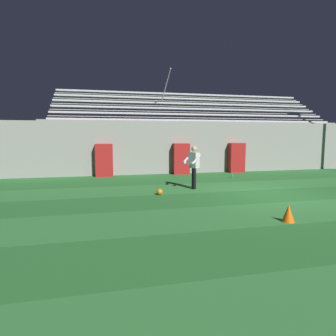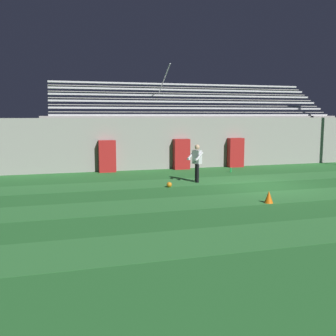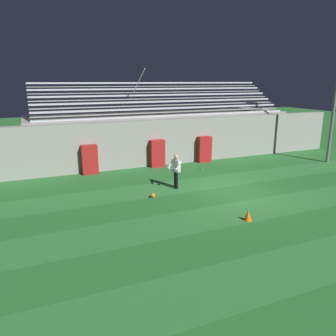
{
  "view_description": "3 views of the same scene",
  "coord_description": "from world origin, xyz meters",
  "px_view_note": "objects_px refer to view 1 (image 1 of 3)",
  "views": [
    {
      "loc": [
        -5.68,
        -8.6,
        2.06
      ],
      "look_at": [
        -3.31,
        1.76,
        0.84
      ],
      "focal_mm": 30.0,
      "sensor_mm": 36.0,
      "label": 1
    },
    {
      "loc": [
        -8.3,
        -14.39,
        2.96
      ],
      "look_at": [
        -3.92,
        0.7,
        0.83
      ],
      "focal_mm": 42.0,
      "sensor_mm": 36.0,
      "label": 2
    },
    {
      "loc": [
        -8.62,
        -12.15,
        5.08
      ],
      "look_at": [
        -2.95,
        1.18,
        1.22
      ],
      "focal_mm": 35.0,
      "sensor_mm": 36.0,
      "label": 3
    }
  ],
  "objects_px": {
    "padding_pillar_gate_left": "(181,159)",
    "soccer_ball": "(160,192)",
    "goalkeeper": "(194,164)",
    "water_bottle": "(232,175)",
    "traffic_cone": "(288,213)",
    "padding_pillar_far_left": "(104,160)",
    "padding_pillar_gate_right": "(237,158)"
  },
  "relations": [
    {
      "from": "padding_pillar_gate_right",
      "to": "soccer_ball",
      "type": "bearing_deg",
      "value": -137.0
    },
    {
      "from": "traffic_cone",
      "to": "water_bottle",
      "type": "bearing_deg",
      "value": 74.89
    },
    {
      "from": "padding_pillar_far_left",
      "to": "water_bottle",
      "type": "relative_size",
      "value": 6.89
    },
    {
      "from": "padding_pillar_far_left",
      "to": "traffic_cone",
      "type": "bearing_deg",
      "value": -64.04
    },
    {
      "from": "water_bottle",
      "to": "traffic_cone",
      "type": "bearing_deg",
      "value": -105.11
    },
    {
      "from": "soccer_ball",
      "to": "water_bottle",
      "type": "height_order",
      "value": "water_bottle"
    },
    {
      "from": "padding_pillar_gate_right",
      "to": "traffic_cone",
      "type": "xyz_separation_m",
      "value": [
        -3.03,
        -8.8,
        -0.62
      ]
    },
    {
      "from": "traffic_cone",
      "to": "padding_pillar_gate_left",
      "type": "bearing_deg",
      "value": 91.47
    },
    {
      "from": "padding_pillar_gate_right",
      "to": "goalkeeper",
      "type": "relative_size",
      "value": 0.99
    },
    {
      "from": "padding_pillar_gate_right",
      "to": "water_bottle",
      "type": "relative_size",
      "value": 6.89
    },
    {
      "from": "padding_pillar_gate_left",
      "to": "water_bottle",
      "type": "bearing_deg",
      "value": -40.96
    },
    {
      "from": "padding_pillar_far_left",
      "to": "water_bottle",
      "type": "distance_m",
      "value": 6.47
    },
    {
      "from": "padding_pillar_gate_left",
      "to": "traffic_cone",
      "type": "height_order",
      "value": "padding_pillar_gate_left"
    },
    {
      "from": "padding_pillar_gate_left",
      "to": "padding_pillar_far_left",
      "type": "bearing_deg",
      "value": 180.0
    },
    {
      "from": "goalkeeper",
      "to": "traffic_cone",
      "type": "height_order",
      "value": "goalkeeper"
    },
    {
      "from": "padding_pillar_gate_right",
      "to": "soccer_ball",
      "type": "height_order",
      "value": "padding_pillar_gate_right"
    },
    {
      "from": "padding_pillar_gate_left",
      "to": "padding_pillar_gate_right",
      "type": "height_order",
      "value": "same"
    },
    {
      "from": "padding_pillar_gate_left",
      "to": "soccer_ball",
      "type": "height_order",
      "value": "padding_pillar_gate_left"
    },
    {
      "from": "padding_pillar_far_left",
      "to": "goalkeeper",
      "type": "bearing_deg",
      "value": -50.83
    },
    {
      "from": "water_bottle",
      "to": "soccer_ball",
      "type": "bearing_deg",
      "value": -142.96
    },
    {
      "from": "padding_pillar_gate_left",
      "to": "padding_pillar_gate_right",
      "type": "bearing_deg",
      "value": 0.0
    },
    {
      "from": "padding_pillar_far_left",
      "to": "goalkeeper",
      "type": "height_order",
      "value": "goalkeeper"
    },
    {
      "from": "padding_pillar_gate_left",
      "to": "water_bottle",
      "type": "height_order",
      "value": "padding_pillar_gate_left"
    },
    {
      "from": "padding_pillar_gate_right",
      "to": "soccer_ball",
      "type": "xyz_separation_m",
      "value": [
        -5.44,
        -5.07,
        -0.72
      ]
    },
    {
      "from": "goalkeeper",
      "to": "water_bottle",
      "type": "height_order",
      "value": "goalkeeper"
    },
    {
      "from": "soccer_ball",
      "to": "padding_pillar_gate_right",
      "type": "bearing_deg",
      "value": 43.0
    },
    {
      "from": "padding_pillar_gate_right",
      "to": "soccer_ball",
      "type": "distance_m",
      "value": 7.47
    },
    {
      "from": "goalkeeper",
      "to": "traffic_cone",
      "type": "bearing_deg",
      "value": -79.2
    },
    {
      "from": "padding_pillar_far_left",
      "to": "traffic_cone",
      "type": "relative_size",
      "value": 3.94
    },
    {
      "from": "padding_pillar_far_left",
      "to": "padding_pillar_gate_right",
      "type": "bearing_deg",
      "value": 0.0
    },
    {
      "from": "goalkeeper",
      "to": "soccer_ball",
      "type": "xyz_separation_m",
      "value": [
        -1.53,
        -0.89,
        -0.84
      ]
    },
    {
      "from": "traffic_cone",
      "to": "padding_pillar_gate_right",
      "type": "bearing_deg",
      "value": 71.03
    }
  ]
}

